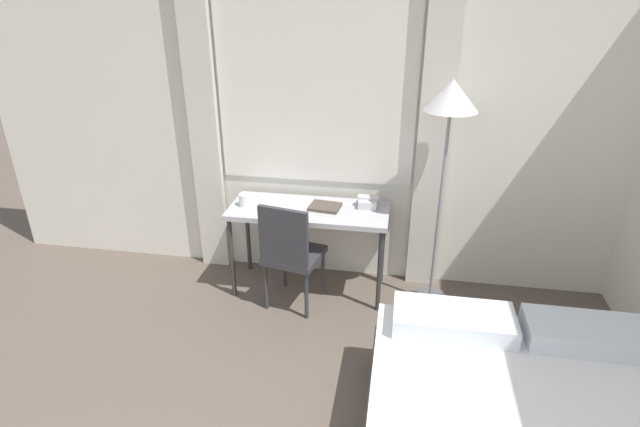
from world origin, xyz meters
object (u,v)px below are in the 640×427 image
(desk, at_px, (309,216))
(mug, at_px, (245,200))
(standing_lamp, at_px, (449,120))
(desk_chair, at_px, (290,251))
(telephone, at_px, (368,202))
(book, at_px, (325,207))

(desk, height_order, mug, mug)
(desk, height_order, standing_lamp, standing_lamp)
(desk_chair, relative_size, telephone, 5.19)
(book, bearing_deg, standing_lamp, -3.02)
(book, distance_m, mug, 0.63)
(telephone, relative_size, mug, 1.78)
(telephone, relative_size, book, 0.67)
(standing_lamp, height_order, telephone, standing_lamp)
(desk, bearing_deg, standing_lamp, -1.28)
(desk, xyz_separation_m, desk_chair, (-0.09, -0.28, -0.17))
(mug, bearing_deg, book, 5.14)
(desk, xyz_separation_m, book, (0.12, 0.02, 0.08))
(desk_chair, bearing_deg, book, 66.45)
(desk, relative_size, desk_chair, 1.40)
(desk, bearing_deg, book, 10.66)
(book, relative_size, mug, 2.64)
(standing_lamp, relative_size, mug, 18.21)
(desk, relative_size, book, 4.89)
(desk, height_order, desk_chair, desk_chair)
(telephone, height_order, book, telephone)
(standing_lamp, distance_m, book, 1.13)
(desk_chair, bearing_deg, standing_lamp, 25.18)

